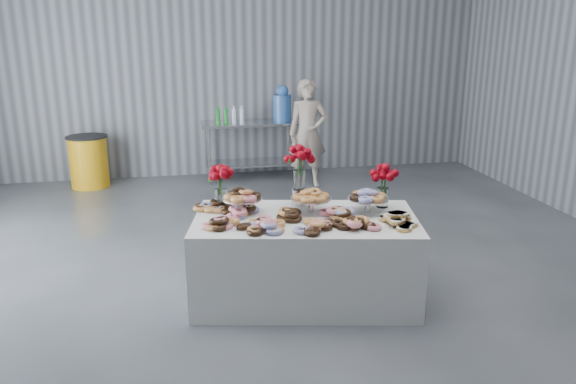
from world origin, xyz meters
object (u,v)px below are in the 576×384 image
object	(u,v)px
person	(308,133)
trash_barrel	(89,161)
water_jug	(282,105)
prep_table	(251,140)
display_table	(305,258)

from	to	relation	value
person	trash_barrel	world-z (taller)	person
water_jug	trash_barrel	size ratio (longest dim) A/B	0.72
prep_table	person	xyz separation A→B (m)	(0.78, -0.55, 0.17)
display_table	prep_table	size ratio (longest dim) A/B	1.27
display_table	person	xyz separation A→B (m)	(0.85, 3.57, 0.42)
display_table	trash_barrel	bearing A→B (deg)	119.87
person	trash_barrel	distance (m)	3.28
display_table	water_jug	xyz separation A→B (m)	(0.56, 4.11, 0.77)
water_jug	trash_barrel	distance (m)	3.03
display_table	trash_barrel	world-z (taller)	trash_barrel
water_jug	trash_barrel	bearing A→B (deg)	180.00
display_table	trash_barrel	distance (m)	4.75
trash_barrel	water_jug	bearing A→B (deg)	-0.00
display_table	prep_table	world-z (taller)	prep_table
display_table	prep_table	bearing A→B (deg)	89.10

